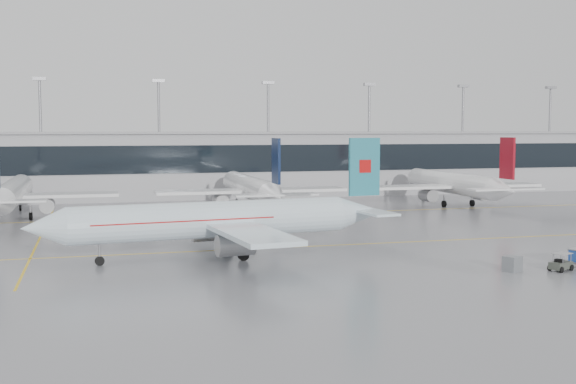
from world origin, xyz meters
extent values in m
plane|color=gray|center=(0.00, 0.00, 0.00)|extent=(320.00, 320.00, 0.00)
cube|color=gold|center=(0.00, 0.00, 0.01)|extent=(120.00, 0.25, 0.01)
cube|color=gold|center=(0.00, 30.00, 0.01)|extent=(120.00, 0.25, 0.01)
cube|color=gold|center=(-30.00, 15.00, 0.01)|extent=(0.25, 60.00, 0.01)
cube|color=#9A999D|center=(0.00, 62.00, 6.00)|extent=(180.00, 15.00, 12.00)
cube|color=black|center=(0.00, 54.45, 7.50)|extent=(180.00, 0.20, 5.00)
cube|color=gray|center=(0.00, 62.00, 12.20)|extent=(182.00, 16.00, 0.40)
cylinder|color=gray|center=(-33.00, 68.00, 11.00)|extent=(0.50, 0.50, 22.00)
cube|color=gray|center=(-33.00, 68.00, 22.30)|extent=(2.40, 1.00, 0.60)
cylinder|color=gray|center=(-11.00, 68.00, 11.00)|extent=(0.50, 0.50, 22.00)
cube|color=gray|center=(-11.00, 68.00, 22.30)|extent=(2.40, 1.00, 0.60)
cylinder|color=gray|center=(11.00, 68.00, 11.00)|extent=(0.50, 0.50, 22.00)
cube|color=gray|center=(11.00, 68.00, 22.30)|extent=(2.40, 1.00, 0.60)
cylinder|color=gray|center=(33.00, 68.00, 11.00)|extent=(0.50, 0.50, 22.00)
cube|color=gray|center=(33.00, 68.00, 22.30)|extent=(2.40, 1.00, 0.60)
cylinder|color=gray|center=(55.00, 68.00, 11.00)|extent=(0.50, 0.50, 22.00)
cube|color=gray|center=(55.00, 68.00, 22.30)|extent=(2.40, 1.00, 0.60)
cylinder|color=gray|center=(77.00, 68.00, 11.00)|extent=(0.50, 0.50, 22.00)
cube|color=gray|center=(77.00, 68.00, 22.30)|extent=(2.40, 1.00, 0.60)
cylinder|color=white|center=(-12.40, -4.34, 3.88)|extent=(28.20, 6.85, 3.67)
cone|color=white|center=(-28.27, -6.18, 3.88)|extent=(4.39, 4.10, 3.67)
cone|color=white|center=(4.27, -2.42, 3.88)|extent=(5.98, 4.29, 3.67)
cube|color=white|center=(-10.91, -4.17, 3.48)|extent=(8.44, 30.66, 0.45)
cube|color=white|center=(4.47, -2.39, 4.18)|extent=(4.12, 11.89, 0.25)
cube|color=teal|center=(4.67, -2.37, 8.85)|extent=(3.62, 0.76, 6.26)
cylinder|color=#959597|center=(-10.85, -9.00, 1.98)|extent=(3.82, 2.50, 2.10)
cylinder|color=#959597|center=(-11.95, 0.54, 1.98)|extent=(3.82, 2.50, 2.10)
cylinder|color=gray|center=(-23.30, -5.60, 1.25)|extent=(0.20, 0.20, 1.60)
cylinder|color=black|center=(-23.30, -5.60, 0.45)|extent=(0.93, 0.40, 0.90)
cylinder|color=gray|center=(-9.62, -6.64, 1.35)|extent=(0.24, 0.24, 1.60)
cylinder|color=black|center=(-9.62, -6.64, 0.55)|extent=(1.14, 0.57, 1.10)
cylinder|color=gray|center=(-10.21, -1.47, 1.35)|extent=(0.24, 0.24, 1.60)
cylinder|color=black|center=(-10.21, -1.47, 0.55)|extent=(1.14, 0.57, 1.10)
cube|color=#B70F0F|center=(4.67, -2.37, 8.92)|extent=(1.44, 0.61, 1.40)
cube|color=#B70F0F|center=(-15.38, -4.69, 4.08)|extent=(18.31, 5.75, 0.12)
cylinder|color=white|center=(-35.00, 35.00, 3.80)|extent=(3.59, 27.36, 3.59)
cone|color=white|center=(-35.00, 50.68, 3.80)|extent=(3.59, 4.00, 3.59)
cube|color=white|center=(-35.00, 33.50, 3.40)|extent=(29.64, 5.00, 0.45)
cylinder|color=#959597|center=(-30.20, 34.00, 1.90)|extent=(2.10, 3.60, 2.10)
cylinder|color=gray|center=(-35.00, 45.68, 1.23)|extent=(0.20, 0.20, 1.56)
cylinder|color=black|center=(-35.00, 45.68, 0.45)|extent=(0.30, 0.90, 0.90)
cylinder|color=gray|center=(-32.40, 32.50, 1.33)|extent=(0.24, 0.24, 1.56)
cylinder|color=black|center=(-32.40, 32.50, 0.55)|extent=(0.45, 1.10, 1.10)
cylinder|color=white|center=(0.00, 35.00, 3.80)|extent=(3.59, 27.36, 3.59)
cone|color=white|center=(0.00, 50.68, 3.80)|extent=(3.59, 4.00, 3.59)
cone|color=white|center=(0.00, 18.52, 3.80)|extent=(3.59, 5.60, 3.59)
cube|color=white|center=(0.00, 33.50, 3.40)|extent=(29.64, 5.00, 0.45)
cube|color=white|center=(0.00, 18.32, 4.10)|extent=(11.40, 2.80, 0.25)
cube|color=#0C1839|center=(0.00, 18.12, 8.66)|extent=(0.35, 3.60, 6.12)
cylinder|color=#959597|center=(-4.80, 34.00, 1.90)|extent=(2.10, 3.60, 2.10)
cylinder|color=#959597|center=(4.80, 34.00, 1.90)|extent=(2.10, 3.60, 2.10)
cylinder|color=gray|center=(0.00, 45.68, 1.23)|extent=(0.20, 0.20, 1.56)
cylinder|color=black|center=(0.00, 45.68, 0.45)|extent=(0.30, 0.90, 0.90)
cylinder|color=gray|center=(-2.60, 32.50, 1.33)|extent=(0.24, 0.24, 1.56)
cylinder|color=black|center=(-2.60, 32.50, 0.55)|extent=(0.45, 1.10, 1.10)
cylinder|color=gray|center=(2.60, 32.50, 1.33)|extent=(0.24, 0.24, 1.56)
cylinder|color=black|center=(2.60, 32.50, 0.55)|extent=(0.45, 1.10, 1.10)
cylinder|color=white|center=(35.00, 35.00, 3.80)|extent=(3.59, 27.36, 3.59)
cone|color=white|center=(35.00, 50.68, 3.80)|extent=(3.59, 4.00, 3.59)
cone|color=white|center=(35.00, 18.52, 3.80)|extent=(3.59, 5.60, 3.59)
cube|color=white|center=(35.00, 33.50, 3.40)|extent=(29.64, 5.00, 0.45)
cube|color=white|center=(35.00, 18.32, 4.10)|extent=(11.40, 2.80, 0.25)
cube|color=maroon|center=(35.00, 18.12, 8.66)|extent=(0.35, 3.60, 6.12)
cylinder|color=#959597|center=(30.20, 34.00, 1.90)|extent=(2.10, 3.60, 2.10)
cylinder|color=#959597|center=(39.80, 34.00, 1.90)|extent=(2.10, 3.60, 2.10)
cylinder|color=gray|center=(35.00, 45.68, 1.23)|extent=(0.20, 0.20, 1.56)
cylinder|color=black|center=(35.00, 45.68, 0.45)|extent=(0.30, 0.90, 0.90)
cylinder|color=gray|center=(32.40, 32.50, 1.33)|extent=(0.24, 0.24, 1.56)
cylinder|color=black|center=(32.40, 32.50, 0.55)|extent=(0.45, 1.10, 1.10)
cylinder|color=gray|center=(37.60, 32.50, 1.33)|extent=(0.24, 0.24, 1.56)
cylinder|color=black|center=(37.60, 32.50, 0.55)|extent=(0.45, 1.10, 1.10)
cube|color=#3A3F37|center=(17.40, -19.17, 0.50)|extent=(2.48, 1.94, 0.64)
cube|color=gray|center=(17.57, -19.10, 1.57)|extent=(2.06, 1.77, 0.05)
cube|color=black|center=(17.15, -19.27, 0.92)|extent=(0.70, 0.85, 0.37)
cylinder|color=gray|center=(18.92, -18.53, 0.46)|extent=(1.04, 0.49, 0.07)
cylinder|color=gray|center=(17.17, -19.81, 1.14)|extent=(0.07, 0.07, 0.82)
cylinder|color=gray|center=(16.79, -18.88, 1.14)|extent=(0.07, 0.07, 0.82)
cylinder|color=gray|center=(18.35, -19.31, 1.14)|extent=(0.07, 0.07, 0.82)
cylinder|color=gray|center=(17.97, -18.39, 1.14)|extent=(0.07, 0.07, 0.82)
cylinder|color=black|center=(16.87, -20.03, 0.27)|extent=(0.58, 0.38, 0.55)
cylinder|color=black|center=(16.41, -18.93, 0.27)|extent=(0.58, 0.38, 0.55)
cylinder|color=black|center=(18.39, -19.40, 0.27)|extent=(0.58, 0.38, 0.55)
cylinder|color=black|center=(17.93, -18.30, 0.27)|extent=(0.58, 0.38, 0.55)
cylinder|color=black|center=(19.42, -17.57, 0.23)|extent=(0.49, 0.33, 0.47)
cube|color=slate|center=(12.94, -18.29, 0.70)|extent=(1.80, 1.74, 1.40)
camera|label=1|loc=(-23.74, -75.44, 12.93)|focal=45.00mm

